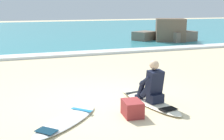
% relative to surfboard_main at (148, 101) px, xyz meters
% --- Properties ---
extents(ground_plane, '(80.00, 80.00, 0.00)m').
position_rel_surfboard_main_xyz_m(ground_plane, '(-0.90, 0.49, -0.04)').
color(ground_plane, beige).
extents(sea, '(80.00, 28.00, 0.10)m').
position_rel_surfboard_main_xyz_m(sea, '(-0.90, 20.81, 0.01)').
color(sea, teal).
rests_on(sea, ground).
extents(breaking_foam, '(80.00, 0.90, 0.11)m').
position_rel_surfboard_main_xyz_m(breaking_foam, '(-0.90, 7.11, 0.02)').
color(breaking_foam, white).
rests_on(breaking_foam, ground).
extents(surfboard_main, '(0.80, 2.31, 0.08)m').
position_rel_surfboard_main_xyz_m(surfboard_main, '(0.00, 0.00, 0.00)').
color(surfboard_main, '#EFE5C6').
rests_on(surfboard_main, ground).
extents(surfer_seated, '(0.44, 0.74, 0.95)m').
position_rel_surfboard_main_xyz_m(surfer_seated, '(0.01, -0.13, 0.40)').
color(surfer_seated, black).
rests_on(surfer_seated, surfboard_main).
extents(surfboard_spare_near, '(1.75, 1.70, 0.08)m').
position_rel_surfboard_main_xyz_m(surfboard_spare_near, '(-2.01, -0.51, 0.00)').
color(surfboard_spare_near, white).
rests_on(surfboard_spare_near, ground).
extents(rock_outcrop_distant, '(3.97, 2.84, 1.44)m').
position_rel_surfboard_main_xyz_m(rock_outcrop_distant, '(6.60, 9.88, 0.47)').
color(rock_outcrop_distant, brown).
rests_on(rock_outcrop_distant, ground).
extents(beach_bag, '(0.41, 0.52, 0.32)m').
position_rel_surfboard_main_xyz_m(beach_bag, '(-0.70, -0.65, 0.12)').
color(beach_bag, maroon).
rests_on(beach_bag, ground).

